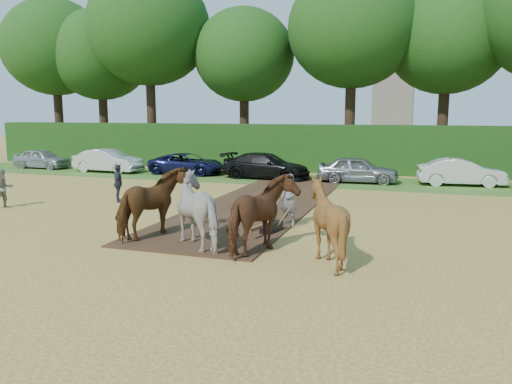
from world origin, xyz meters
The scene contains 10 objects.
ground centered at (0.00, 0.00, 0.00)m, with size 120.00×120.00×0.00m, color gold.
earth_strip centered at (1.50, 7.00, 0.03)m, with size 4.50×17.00×0.05m, color #472D1C.
grass_verge centered at (0.00, 14.00, 0.01)m, with size 50.00×5.00×0.03m, color #38601E.
hedgerow centered at (0.00, 18.50, 1.50)m, with size 46.00×1.60×3.00m, color #14380F.
spectator_near centered at (-7.97, 2.32, 0.79)m, with size 0.77×0.60×1.58m, color #B7B08F.
spectator_far centered at (-4.40, 4.90, 0.81)m, with size 0.95×0.39×1.62m, color #2A2B38.
plough_team centered at (2.89, -0.42, 1.05)m, with size 7.27×5.10×2.12m.
parked_cars centered at (3.59, 14.17, 0.72)m, with size 41.22×2.96×1.48m.
treeline centered at (-1.69, 21.69, 8.97)m, with size 48.70×10.60×14.21m.
church centered at (4.00, 55.00, 13.73)m, with size 5.20×5.20×27.00m.
Camera 1 is at (7.70, -13.11, 3.79)m, focal length 35.00 mm.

